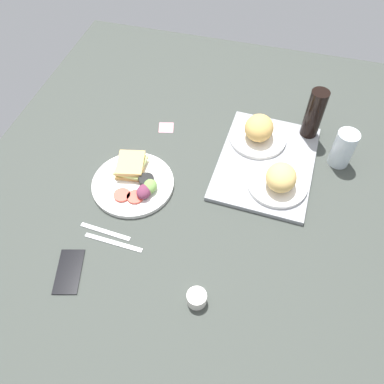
# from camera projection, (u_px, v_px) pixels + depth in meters

# --- Properties ---
(ground_plane) EXTENTS (1.90, 1.50, 0.03)m
(ground_plane) POSITION_uv_depth(u_px,v_px,m) (185.00, 195.00, 1.35)
(ground_plane) COLOR #383D38
(serving_tray) EXTENTS (0.47, 0.35, 0.02)m
(serving_tray) POSITION_uv_depth(u_px,v_px,m) (266.00, 162.00, 1.41)
(serving_tray) COLOR gray
(serving_tray) RESTS_ON ground_plane
(bread_plate_near) EXTENTS (0.21, 0.21, 0.10)m
(bread_plate_near) POSITION_uv_depth(u_px,v_px,m) (258.00, 132.00, 1.44)
(bread_plate_near) COLOR white
(bread_plate_near) RESTS_ON serving_tray
(bread_plate_far) EXTENTS (0.21, 0.21, 0.09)m
(bread_plate_far) POSITION_uv_depth(u_px,v_px,m) (279.00, 180.00, 1.30)
(bread_plate_far) COLOR white
(bread_plate_far) RESTS_ON serving_tray
(plate_with_salad) EXTENTS (0.28, 0.28, 0.05)m
(plate_with_salad) POSITION_uv_depth(u_px,v_px,m) (135.00, 181.00, 1.34)
(plate_with_salad) COLOR white
(plate_with_salad) RESTS_ON ground_plane
(drinking_glass) EXTENTS (0.08, 0.08, 0.14)m
(drinking_glass) POSITION_uv_depth(u_px,v_px,m) (343.00, 148.00, 1.36)
(drinking_glass) COLOR silver
(drinking_glass) RESTS_ON ground_plane
(soda_bottle) EXTENTS (0.06, 0.06, 0.21)m
(soda_bottle) POSITION_uv_depth(u_px,v_px,m) (314.00, 115.00, 1.42)
(soda_bottle) COLOR black
(soda_bottle) RESTS_ON ground_plane
(espresso_cup) EXTENTS (0.06, 0.06, 0.04)m
(espresso_cup) POSITION_uv_depth(u_px,v_px,m) (197.00, 298.00, 1.09)
(espresso_cup) COLOR silver
(espresso_cup) RESTS_ON ground_plane
(fork) EXTENTS (0.03, 0.17, 0.01)m
(fork) POSITION_uv_depth(u_px,v_px,m) (105.00, 231.00, 1.24)
(fork) COLOR #B7B7BC
(fork) RESTS_ON ground_plane
(knife) EXTENTS (0.02, 0.19, 0.01)m
(knife) POSITION_uv_depth(u_px,v_px,m) (113.00, 242.00, 1.21)
(knife) COLOR #B7B7BC
(knife) RESTS_ON ground_plane
(cell_phone) EXTENTS (0.16, 0.11, 0.01)m
(cell_phone) POSITION_uv_depth(u_px,v_px,m) (69.00, 271.00, 1.15)
(cell_phone) COLOR black
(cell_phone) RESTS_ON ground_plane
(sticky_note) EXTENTS (0.07, 0.07, 0.00)m
(sticky_note) POSITION_uv_depth(u_px,v_px,m) (166.00, 127.00, 1.53)
(sticky_note) COLOR pink
(sticky_note) RESTS_ON ground_plane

